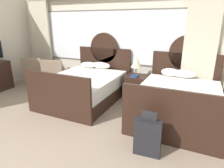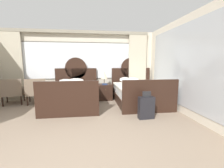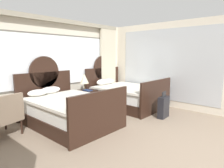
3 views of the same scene
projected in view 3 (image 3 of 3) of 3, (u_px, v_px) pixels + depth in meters
name	position (u px, v px, depth m)	size (l,w,h in m)	color
wall_back_window	(45.00, 64.00, 5.39)	(6.14, 0.22, 2.70)	beige
wall_right_mirror	(175.00, 65.00, 6.15)	(0.08, 4.74, 2.70)	beige
bed_near_window	(68.00, 110.00, 4.73)	(1.62, 2.20, 1.64)	black
bed_near_mirror	(126.00, 95.00, 6.40)	(1.62, 2.20, 1.64)	black
nightstand_between_beds	(86.00, 100.00, 6.01)	(0.53, 0.55, 0.61)	black
table_lamp_on_nightstand	(84.00, 79.00, 5.91)	(0.27, 0.27, 0.51)	brown
book_on_nightstand	(87.00, 90.00, 5.88)	(0.18, 0.26, 0.03)	navy
armchair_by_window_left	(3.00, 115.00, 4.00)	(0.77, 0.77, 0.90)	#84705B
suitcase_on_floor	(163.00, 107.00, 5.25)	(0.41, 0.20, 0.72)	black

